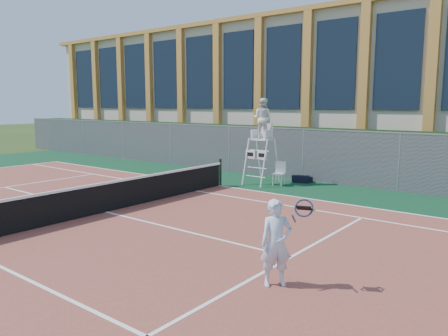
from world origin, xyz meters
The scene contains 12 objects.
ground centered at (0.00, 0.00, 0.00)m, with size 120.00×120.00×0.00m, color #233814.
apron centered at (0.00, 1.00, 0.01)m, with size 36.00×20.00×0.01m, color #0B311D.
tennis_court centered at (0.00, 0.00, 0.02)m, with size 23.77×10.97×0.02m, color brown.
tennis_net centered at (0.00, 0.00, 0.54)m, with size 0.10×11.30×1.10m.
fence centered at (0.00, 8.80, 1.10)m, with size 40.00×0.06×2.20m, color #595E60, non-canonical shape.
hedge centered at (0.00, 10.00, 1.10)m, with size 40.00×1.40×2.20m, color black.
building centered at (0.00, 17.95, 4.15)m, with size 45.00×10.60×8.22m.
umpire_chair centered at (1.05, 7.05, 2.60)m, with size 0.99×1.53×3.56m.
plastic_chair centered at (1.79, 7.23, 0.57)m, with size 0.51×0.51×0.96m.
sports_bag_near centered at (2.22, 8.23, 0.16)m, with size 0.70×0.28×0.30m, color black.
sports_bag_far centered at (2.29, 8.58, 0.12)m, with size 0.56×0.24×0.22m, color black.
tennis_player centered at (6.90, -1.46, 0.83)m, with size 0.95×0.77×1.61m.
Camera 1 is at (10.79, -7.96, 3.29)m, focal length 35.00 mm.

